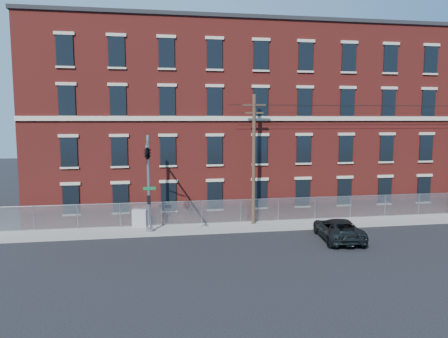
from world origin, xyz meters
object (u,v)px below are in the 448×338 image
at_px(utility_cabinet, 140,218).
at_px(traffic_signal_mast, 148,163).
at_px(pickup_truck, 338,229).
at_px(utility_pole_near, 254,157).

bearing_deg(utility_cabinet, traffic_signal_mast, -63.90).
xyz_separation_m(traffic_signal_mast, pickup_truck, (12.79, -1.54, -4.64)).
relative_size(traffic_signal_mast, pickup_truck, 1.30).
bearing_deg(utility_cabinet, pickup_truck, -6.30).
distance_m(traffic_signal_mast, utility_pole_near, 8.70).
xyz_separation_m(utility_pole_near, utility_cabinet, (-8.73, 0.40, -4.55)).
xyz_separation_m(traffic_signal_mast, utility_pole_near, (8.00, 3.42, -0.05)).
distance_m(utility_pole_near, pickup_truck, 8.28).
xyz_separation_m(traffic_signal_mast, utility_cabinet, (-0.73, 3.82, -4.60)).
xyz_separation_m(pickup_truck, utility_cabinet, (-13.51, 5.36, 0.05)).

